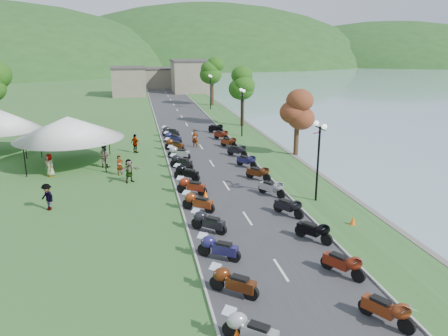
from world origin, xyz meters
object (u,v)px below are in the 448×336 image
vendor_tent_main (70,141)px  pedestrian_c (49,210)px  pedestrian_a (120,175)px  pedestrian_b (105,167)px

vendor_tent_main → pedestrian_c: bearing=-90.3°
vendor_tent_main → pedestrian_a: vendor_tent_main is taller
vendor_tent_main → pedestrian_b: vendor_tent_main is taller
vendor_tent_main → pedestrian_b: bearing=-26.2°
pedestrian_a → pedestrian_b: (-1.28, 2.46, 0.00)m
pedestrian_b → pedestrian_c: size_ratio=1.14×
pedestrian_a → pedestrian_c: bearing=-156.7°
vendor_tent_main → pedestrian_a: (3.99, -3.79, -2.00)m
pedestrian_c → pedestrian_a: bearing=105.4°
vendor_tent_main → pedestrian_b: 3.62m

